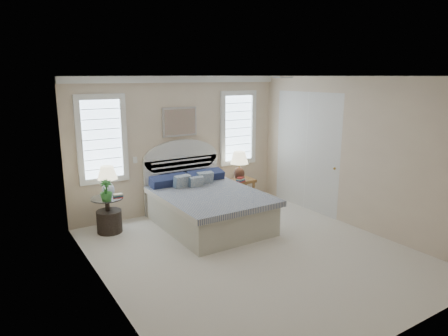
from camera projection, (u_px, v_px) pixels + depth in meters
floor at (252, 252)px, 6.27m from camera, size 4.50×5.00×0.01m
ceiling at (255, 76)px, 5.67m from camera, size 4.50×5.00×0.01m
wall_back at (180, 145)px, 8.03m from camera, size 4.50×0.02×2.70m
wall_left at (103, 191)px, 4.80m from camera, size 0.02×5.00×2.70m
wall_right at (355, 153)px, 7.15m from camera, size 0.02×5.00×2.70m
crown_molding at (179, 79)px, 7.71m from camera, size 4.50×0.08×0.12m
hvac_vent at (283, 77)px, 6.96m from camera, size 0.30×0.20×0.02m
switch_plate at (135, 160)px, 7.57m from camera, size 0.08×0.01×0.12m
window_left at (102, 139)px, 7.15m from camera, size 0.90×0.06×1.60m
window_right at (238, 128)px, 8.69m from camera, size 0.90×0.06×1.60m
painting at (180, 122)px, 7.89m from camera, size 0.74×0.04×0.58m
closet_door at (306, 151)px, 8.16m from camera, size 0.02×1.80×2.40m
bed at (206, 204)px, 7.39m from camera, size 1.72×2.28×1.47m
side_table_left at (108, 211)px, 7.02m from camera, size 0.56×0.56×0.63m
nightstand_right at (242, 186)px, 8.64m from camera, size 0.50×0.40×0.53m
floor_pot at (109, 221)px, 7.04m from camera, size 0.50×0.50×0.40m
lamp_left at (108, 178)px, 6.95m from camera, size 0.36×0.36×0.56m
lamp_right at (239, 163)px, 8.46m from camera, size 0.48×0.48×0.63m
potted_plant at (106, 191)px, 6.73m from camera, size 0.21×0.21×0.37m
books_left at (118, 196)px, 6.95m from camera, size 0.19×0.15×0.07m
books_right at (241, 180)px, 8.39m from camera, size 0.22×0.19×0.10m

